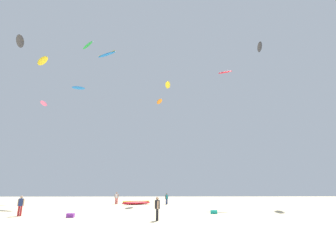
# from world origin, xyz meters

# --- Properties ---
(ground_plane) EXTENTS (120.00, 120.00, 0.00)m
(ground_plane) POSITION_xyz_m (0.00, 0.00, 0.00)
(ground_plane) COLOR beige
(person_foreground) EXTENTS (0.37, 0.53, 1.63)m
(person_foreground) POSITION_xyz_m (-1.11, 5.52, 0.95)
(person_foreground) COLOR black
(person_foreground) RESTS_ON ground
(person_midground) EXTENTS (0.54, 0.37, 1.63)m
(person_midground) POSITION_xyz_m (-12.53, 8.76, 0.95)
(person_midground) COLOR #B21E23
(person_midground) RESTS_ON ground
(person_left) EXTENTS (0.45, 0.35, 1.54)m
(person_left) POSITION_xyz_m (-0.09, 24.19, 0.90)
(person_left) COLOR navy
(person_left) RESTS_ON ground
(person_right) EXTENTS (0.55, 0.38, 1.70)m
(person_right) POSITION_xyz_m (-7.46, 25.05, 0.99)
(person_right) COLOR #B21E23
(person_right) RESTS_ON ground
(kite_grounded_near) EXTENTS (4.37, 3.08, 0.54)m
(kite_grounded_near) POSITION_xyz_m (-4.40, 23.67, 0.25)
(kite_grounded_near) COLOR red
(kite_grounded_near) RESTS_ON ground
(cooler_box) EXTENTS (0.56, 0.36, 0.32)m
(cooler_box) POSITION_xyz_m (3.92, 10.37, 0.16)
(cooler_box) COLOR #19B29E
(cooler_box) RESTS_ON ground
(gear_bag) EXTENTS (0.56, 0.36, 0.32)m
(gear_bag) POSITION_xyz_m (-7.95, 7.66, 0.16)
(gear_bag) COLOR purple
(gear_bag) RESTS_ON ground
(kite_aloft_0) EXTENTS (1.12, 3.24, 0.48)m
(kite_aloft_0) POSITION_xyz_m (0.17, 28.54, 20.41)
(kite_aloft_0) COLOR yellow
(kite_aloft_1) EXTENTS (2.64, 1.34, 0.63)m
(kite_aloft_1) POSITION_xyz_m (-17.78, 33.93, 21.94)
(kite_aloft_1) COLOR blue
(kite_aloft_2) EXTENTS (4.25, 3.23, 0.89)m
(kite_aloft_2) POSITION_xyz_m (-11.23, 28.73, 26.51)
(kite_aloft_2) COLOR blue
(kite_aloft_3) EXTENTS (2.47, 3.72, 0.76)m
(kite_aloft_3) POSITION_xyz_m (-21.04, 18.54, 22.49)
(kite_aloft_3) COLOR #2D2D33
(kite_aloft_4) EXTENTS (2.26, 3.72, 0.86)m
(kite_aloft_4) POSITION_xyz_m (17.09, 27.17, 27.52)
(kite_aloft_4) COLOR #2D2D33
(kite_aloft_5) EXTENTS (1.73, 3.18, 0.63)m
(kite_aloft_5) POSITION_xyz_m (-1.42, 36.46, 20.09)
(kite_aloft_5) COLOR orange
(kite_aloft_6) EXTENTS (2.27, 1.54, 0.37)m
(kite_aloft_6) POSITION_xyz_m (9.26, 23.02, 20.29)
(kite_aloft_6) COLOR red
(kite_aloft_7) EXTENTS (1.17, 2.70, 0.44)m
(kite_aloft_7) POSITION_xyz_m (-19.90, 25.14, 15.51)
(kite_aloft_7) COLOR #E5598C
(kite_aloft_8) EXTENTS (2.60, 2.79, 0.75)m
(kite_aloft_8) POSITION_xyz_m (-12.42, 21.33, 23.74)
(kite_aloft_8) COLOR green
(kite_aloft_9) EXTENTS (3.48, 3.38, 0.91)m
(kite_aloft_9) POSITION_xyz_m (-20.95, 24.99, 22.99)
(kite_aloft_9) COLOR yellow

